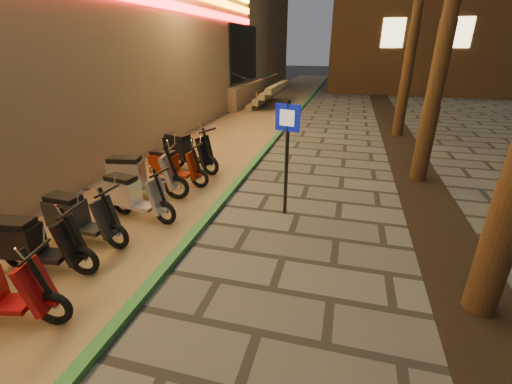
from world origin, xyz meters
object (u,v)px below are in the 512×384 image
(scooter_7, at_px, (78,217))
(scooter_9, at_px, (139,176))
(scooter_11, at_px, (186,151))
(pedestrian_sign, at_px, (287,143))
(scooter_6, at_px, (33,243))
(scooter_8, at_px, (133,195))
(scooter_10, at_px, (172,166))

(scooter_7, xyz_separation_m, scooter_9, (-0.03, 1.96, 0.07))
(scooter_9, distance_m, scooter_11, 2.10)
(pedestrian_sign, distance_m, scooter_6, 4.60)
(scooter_6, relative_size, scooter_9, 0.90)
(scooter_7, bearing_deg, scooter_8, 73.53)
(scooter_10, distance_m, scooter_11, 1.11)
(scooter_7, relative_size, scooter_10, 1.02)
(scooter_9, bearing_deg, scooter_8, -75.82)
(scooter_7, xyz_separation_m, scooter_8, (0.39, 1.08, -0.00))
(pedestrian_sign, bearing_deg, scooter_9, -161.61)
(pedestrian_sign, bearing_deg, scooter_8, -144.84)
(scooter_6, bearing_deg, scooter_9, 82.74)
(pedestrian_sign, height_order, scooter_8, pedestrian_sign)
(scooter_9, xyz_separation_m, scooter_10, (0.31, 1.00, -0.08))
(pedestrian_sign, height_order, scooter_11, pedestrian_sign)
(scooter_7, xyz_separation_m, scooter_10, (0.29, 2.95, -0.01))
(scooter_6, distance_m, scooter_7, 0.92)
(scooter_8, bearing_deg, scooter_9, 122.97)
(scooter_8, bearing_deg, scooter_6, -93.76)
(scooter_9, height_order, scooter_10, scooter_9)
(scooter_8, bearing_deg, scooter_11, 102.73)
(scooter_8, relative_size, scooter_9, 0.88)
(pedestrian_sign, relative_size, scooter_11, 1.29)
(scooter_10, bearing_deg, scooter_7, -91.67)
(pedestrian_sign, relative_size, scooter_10, 1.48)
(pedestrian_sign, xyz_separation_m, scooter_6, (-3.35, -2.99, -1.01))
(scooter_8, relative_size, scooter_11, 0.89)
(pedestrian_sign, distance_m, scooter_9, 3.49)
(scooter_8, height_order, scooter_11, scooter_11)
(scooter_7, height_order, scooter_8, scooter_7)
(scooter_6, xyz_separation_m, scooter_10, (0.31, 3.88, -0.02))
(scooter_11, bearing_deg, scooter_6, -74.12)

